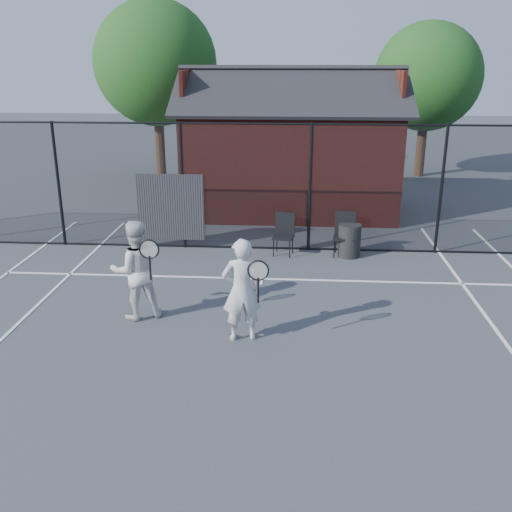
# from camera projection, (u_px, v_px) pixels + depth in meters

# --- Properties ---
(ground) EXTENTS (80.00, 80.00, 0.00)m
(ground) POSITION_uv_depth(u_px,v_px,m) (251.00, 348.00, 9.09)
(ground) COLOR #43494D
(ground) RESTS_ON ground
(court_lines) EXTENTS (11.02, 18.00, 0.01)m
(court_lines) POSITION_uv_depth(u_px,v_px,m) (244.00, 393.00, 7.84)
(court_lines) COLOR white
(court_lines) RESTS_ON ground
(fence) EXTENTS (22.04, 3.00, 3.00)m
(fence) POSITION_uv_depth(u_px,v_px,m) (254.00, 190.00, 13.35)
(fence) COLOR black
(fence) RESTS_ON ground
(clubhouse) EXTENTS (6.50, 4.36, 4.19)m
(clubhouse) POSITION_uv_depth(u_px,v_px,m) (290.00, 156.00, 17.01)
(clubhouse) COLOR maroon
(clubhouse) RESTS_ON ground
(tree_left) EXTENTS (4.48, 4.48, 6.44)m
(tree_left) POSITION_uv_depth(u_px,v_px,m) (156.00, 64.00, 20.73)
(tree_left) COLOR #331F14
(tree_left) RESTS_ON ground
(tree_right) EXTENTS (3.97, 3.97, 5.70)m
(tree_right) POSITION_uv_depth(u_px,v_px,m) (428.00, 77.00, 21.19)
(tree_right) COLOR #331F14
(tree_right) RESTS_ON ground
(player_front) EXTENTS (0.81, 0.63, 1.72)m
(player_front) POSITION_uv_depth(u_px,v_px,m) (242.00, 290.00, 9.11)
(player_front) COLOR silver
(player_front) RESTS_ON ground
(player_back) EXTENTS (1.07, 0.97, 1.78)m
(player_back) POSITION_uv_depth(u_px,v_px,m) (136.00, 270.00, 9.89)
(player_back) COLOR silver
(player_back) RESTS_ON ground
(chair_left) EXTENTS (0.53, 0.55, 0.95)m
(chair_left) POSITION_uv_depth(u_px,v_px,m) (283.00, 235.00, 13.24)
(chair_left) COLOR black
(chair_left) RESTS_ON ground
(chair_right) EXTENTS (0.55, 0.57, 1.00)m
(chair_right) POSITION_uv_depth(u_px,v_px,m) (344.00, 235.00, 13.15)
(chair_right) COLOR black
(chair_right) RESTS_ON ground
(waste_bin) EXTENTS (0.56, 0.56, 0.76)m
(waste_bin) POSITION_uv_depth(u_px,v_px,m) (349.00, 240.00, 13.18)
(waste_bin) COLOR black
(waste_bin) RESTS_ON ground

